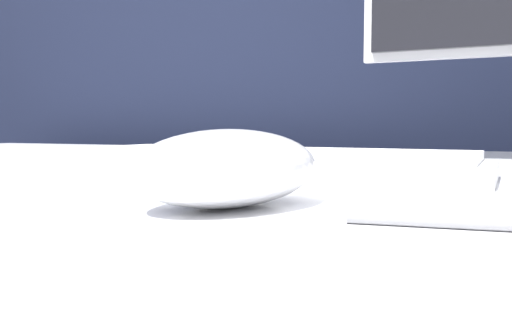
% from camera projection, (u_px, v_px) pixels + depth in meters
% --- Properties ---
extents(partition_panel, '(5.00, 0.03, 1.36)m').
position_uv_depth(partition_panel, '(405.00, 169.00, 1.12)').
color(partition_panel, black).
rests_on(partition_panel, ground_plane).
extents(computer_mouse_near, '(0.11, 0.14, 0.04)m').
position_uv_depth(computer_mouse_near, '(230.00, 168.00, 0.28)').
color(computer_mouse_near, white).
rests_on(computer_mouse_near, desk).
extents(keyboard, '(0.40, 0.14, 0.02)m').
position_uv_depth(keyboard, '(269.00, 161.00, 0.48)').
color(keyboard, silver).
rests_on(keyboard, desk).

